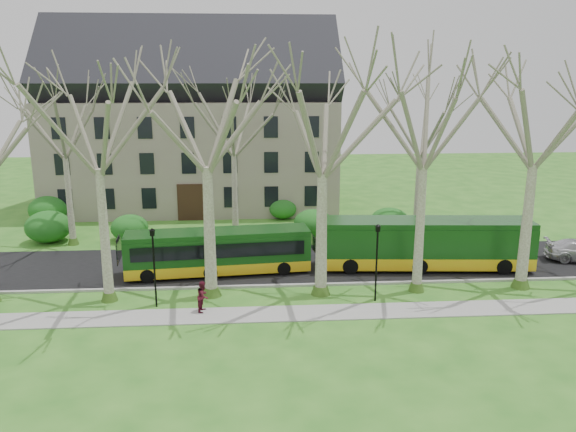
# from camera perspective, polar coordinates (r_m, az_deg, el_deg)

# --- Properties ---
(ground) EXTENTS (120.00, 120.00, 0.00)m
(ground) POSITION_cam_1_polar(r_m,az_deg,el_deg) (32.10, -2.18, -8.18)
(ground) COLOR #2D6D1F
(ground) RESTS_ON ground
(sidewalk) EXTENTS (70.00, 2.00, 0.06)m
(sidewalk) POSITION_cam_1_polar(r_m,az_deg,el_deg) (29.79, -2.02, -9.93)
(sidewalk) COLOR gray
(sidewalk) RESTS_ON ground
(road) EXTENTS (80.00, 8.00, 0.06)m
(road) POSITION_cam_1_polar(r_m,az_deg,el_deg) (37.24, -2.45, -4.97)
(road) COLOR black
(road) RESTS_ON ground
(curb) EXTENTS (80.00, 0.25, 0.14)m
(curb) POSITION_cam_1_polar(r_m,az_deg,el_deg) (33.47, -2.26, -7.11)
(curb) COLOR #A5A39E
(curb) RESTS_ON ground
(building) EXTENTS (26.50, 12.20, 16.00)m
(building) POSITION_cam_1_polar(r_m,az_deg,el_deg) (54.14, -9.54, 9.46)
(building) COLOR gray
(building) RESTS_ON ground
(tree_row_verge) EXTENTS (49.00, 7.00, 14.00)m
(tree_row_verge) POSITION_cam_1_polar(r_m,az_deg,el_deg) (30.48, -2.32, 4.32)
(tree_row_verge) COLOR gray
(tree_row_verge) RESTS_ON ground
(tree_row_far) EXTENTS (33.00, 7.00, 12.00)m
(tree_row_far) POSITION_cam_1_polar(r_m,az_deg,el_deg) (41.19, -4.61, 5.38)
(tree_row_far) COLOR gray
(tree_row_far) RESTS_ON ground
(lamp_row) EXTENTS (36.22, 0.22, 4.30)m
(lamp_row) POSITION_cam_1_polar(r_m,az_deg,el_deg) (30.28, -2.16, -4.38)
(lamp_row) COLOR black
(lamp_row) RESTS_ON ground
(hedges) EXTENTS (30.60, 8.60, 2.00)m
(hedges) POSITION_cam_1_polar(r_m,az_deg,el_deg) (45.28, -8.67, -0.42)
(hedges) COLOR #21601B
(hedges) RESTS_ON ground
(bus_lead) EXTENTS (11.55, 3.47, 2.84)m
(bus_lead) POSITION_cam_1_polar(r_m,az_deg,el_deg) (35.47, -7.09, -3.57)
(bus_lead) COLOR #124113
(bus_lead) RESTS_ON road
(bus_follow) EXTENTS (13.36, 3.73, 3.30)m
(bus_follow) POSITION_cam_1_polar(r_m,az_deg,el_deg) (37.20, 13.91, -2.69)
(bus_follow) COLOR #124113
(bus_follow) RESTS_ON road
(pedestrian_b) EXTENTS (0.80, 0.93, 1.65)m
(pedestrian_b) POSITION_cam_1_polar(r_m,az_deg,el_deg) (30.10, -8.62, -8.06)
(pedestrian_b) COLOR #501220
(pedestrian_b) RESTS_ON sidewalk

